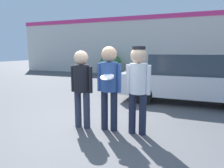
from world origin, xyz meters
TOP-DOWN VIEW (x-y plane):
  - ground_plane at (0.00, 0.00)m, footprint 56.00×56.00m
  - storefront_building at (0.00, 10.87)m, footprint 24.00×0.22m
  - person_left at (-0.38, 0.07)m, footprint 0.52×0.35m
  - person_middle_with_frisbee at (0.25, 0.14)m, footprint 0.54×0.59m
  - person_right at (0.87, 0.16)m, footprint 0.51×0.34m
  - parked_car_near at (1.84, 3.37)m, footprint 4.53×1.78m
  - shrub at (-3.53, 9.89)m, footprint 1.58×1.58m

SIDE VIEW (x-z plane):
  - ground_plane at x=0.00m, z-range 0.00..0.00m
  - shrub at x=-3.53m, z-range 0.00..1.58m
  - parked_car_near at x=1.84m, z-range -0.01..1.60m
  - person_left at x=-0.38m, z-range 0.17..1.90m
  - person_right at x=0.87m, z-range 0.20..2.00m
  - person_middle_with_frisbee at x=0.25m, z-range 0.20..2.01m
  - storefront_building at x=0.00m, z-range 0.03..4.28m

